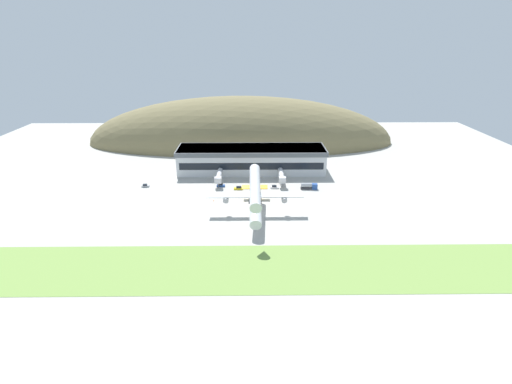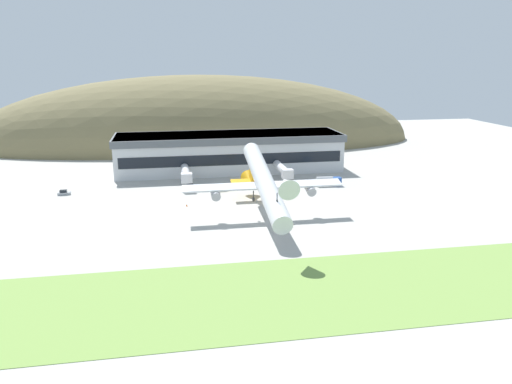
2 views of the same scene
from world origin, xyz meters
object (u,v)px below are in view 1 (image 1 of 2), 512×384
at_px(cargo_airplane, 255,194).
at_px(service_car_3, 145,186).
at_px(fuel_truck, 309,186).
at_px(service_car_1, 275,187).
at_px(terminal_building, 251,158).
at_px(service_car_2, 221,185).
at_px(jetway_1, 282,176).
at_px(jetway_0, 219,176).
at_px(traffic_cone_0, 214,200).
at_px(service_car_0, 238,188).

bearing_deg(cargo_airplane, service_car_3, 148.67).
bearing_deg(fuel_truck, service_car_3, 177.29).
height_order(service_car_1, fuel_truck, fuel_truck).
relative_size(terminal_building, service_car_2, 19.38).
relative_size(jetway_1, service_car_2, 4.15).
xyz_separation_m(jetway_0, cargo_airplane, (17.83, -37.33, 5.37)).
distance_m(terminal_building, cargo_airplane, 57.15).
relative_size(terminal_building, traffic_cone_0, 138.06).
distance_m(service_car_1, traffic_cone_0, 32.63).
bearing_deg(service_car_2, service_car_1, -5.45).
distance_m(cargo_airplane, service_car_1, 33.09).
bearing_deg(service_car_1, service_car_2, 174.55).
relative_size(jetway_0, traffic_cone_0, 29.34).
xyz_separation_m(jetway_1, fuel_truck, (12.86, -8.19, -2.51)).
bearing_deg(traffic_cone_0, jetway_1, 35.05).
distance_m(service_car_3, traffic_cone_0, 39.80).
distance_m(service_car_2, traffic_cone_0, 18.44).
distance_m(jetway_0, service_car_1, 28.74).
bearing_deg(jetway_1, service_car_3, -176.30).
bearing_deg(service_car_2, jetway_0, 103.63).
distance_m(terminal_building, service_car_0, 29.63).
xyz_separation_m(cargo_airplane, service_car_1, (9.84, 30.35, -8.77)).
bearing_deg(terminal_building, service_car_0, -102.79).
relative_size(terminal_building, jetway_1, 4.68).
xyz_separation_m(service_car_1, traffic_cone_0, (-28.55, -15.79, -0.31)).
distance_m(jetway_1, service_car_0, 23.28).
xyz_separation_m(jetway_0, jetway_1, (31.51, -0.06, 0.00)).
bearing_deg(service_car_0, cargo_airplane, -74.91).
relative_size(cargo_airplane, service_car_1, 12.32).
bearing_deg(service_car_1, jetway_0, 165.85).
distance_m(service_car_1, service_car_2, 26.72).
height_order(terminal_building, service_car_1, terminal_building).
bearing_deg(terminal_building, jetway_0, -129.68).
relative_size(service_car_3, traffic_cone_0, 6.45).
height_order(terminal_building, cargo_airplane, cargo_airplane).
relative_size(service_car_1, service_car_2, 1.01).
xyz_separation_m(jetway_1, service_car_0, (-21.49, -8.29, -3.36)).
distance_m(service_car_0, service_car_1, 17.71).
bearing_deg(service_car_3, cargo_airplane, -31.33).
relative_size(cargo_airplane, service_car_3, 13.67).
bearing_deg(service_car_0, service_car_1, 4.42).
xyz_separation_m(service_car_2, fuel_truck, (43.30, -3.81, 0.81)).
relative_size(jetway_1, service_car_1, 4.12).
height_order(jetway_0, service_car_0, jetway_0).
height_order(jetway_0, service_car_1, jetway_0).
bearing_deg(jetway_0, jetway_1, -0.10).
relative_size(service_car_1, service_car_3, 1.11).
relative_size(service_car_2, service_car_3, 1.10).
bearing_deg(cargo_airplane, service_car_2, 117.00).
height_order(jetway_1, traffic_cone_0, jetway_1).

